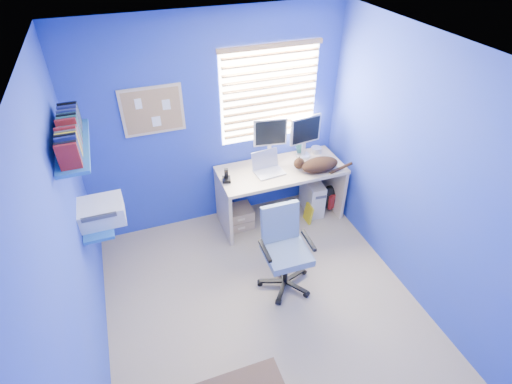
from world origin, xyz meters
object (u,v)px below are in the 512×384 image
object	(u,v)px
laptop	(269,165)
office_chair	(284,259)
cat	(320,165)
tower_pc	(312,196)
desk	(280,194)

from	to	relation	value
laptop	office_chair	world-z (taller)	laptop
cat	tower_pc	world-z (taller)	cat
laptop	tower_pc	bearing A→B (deg)	-2.22
desk	office_chair	xyz separation A→B (m)	(-0.37, -1.01, -0.03)
office_chair	cat	bearing A→B (deg)	46.66
desk	cat	distance (m)	0.63
tower_pc	office_chair	world-z (taller)	office_chair
laptop	tower_pc	world-z (taller)	laptop
laptop	cat	world-z (taller)	laptop
laptop	tower_pc	size ratio (longest dim) A/B	0.73
cat	office_chair	size ratio (longest dim) A/B	0.50
desk	office_chair	bearing A→B (deg)	-110.32
desk	office_chair	size ratio (longest dim) A/B	1.64
desk	cat	size ratio (longest dim) A/B	3.28
desk	tower_pc	bearing A→B (deg)	0.39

